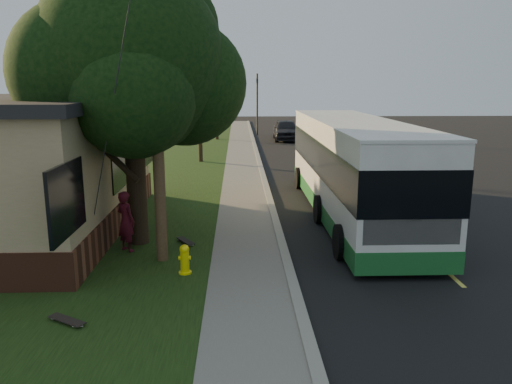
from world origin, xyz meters
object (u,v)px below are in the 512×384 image
dumpster (37,183)px  transit_bus (353,165)px  skateboard_main (186,241)px  skateboard_spare (67,320)px  bare_tree_far (217,116)px  leafy_tree (132,65)px  skateboarder (126,221)px  traffic_signal (257,100)px  utility_pole (155,85)px  fire_hydrant (185,259)px  bare_tree_near (200,127)px  distant_car (286,130)px

dumpster → transit_bus: bearing=-13.2°
skateboard_main → skateboard_spare: size_ratio=0.99×
bare_tree_far → skateboard_spare: (-1.65, -32.56, -1.87)m
leafy_tree → skateboard_spare: size_ratio=9.11×
bare_tree_far → skateboard_main: bearing=-89.6°
skateboard_main → dumpster: 9.10m
skateboarder → skateboard_spare: size_ratio=2.00×
traffic_signal → skateboard_spare: 37.04m
dumpster → skateboard_spare: bearing=-66.4°
utility_pole → fire_hydrant: bearing=-54.6°
transit_bus → skateboard_spare: bearing=-132.2°
skateboard_main → traffic_signal: bearing=84.0°
utility_pole → leafy_tree: bearing=117.6°
utility_pole → bare_tree_near: size_ratio=2.11×
traffic_signal → distant_car: size_ratio=1.09×
dumpster → skateboard_main: bearing=-42.7°
traffic_signal → skateboard_main: (-3.33, -31.61, -3.03)m
utility_pole → bare_tree_far: (0.31, 29.01, -2.63)m
leafy_tree → bare_tree_near: bearing=87.5°
skateboard_main → distant_car: distant_car is taller
fire_hydrant → dumpster: bearing=128.9°
fire_hydrant → transit_bus: 7.96m
traffic_signal → skateboarder: (-4.90, -32.23, -2.24)m
fire_hydrant → skateboarder: skateboarder is taller
leafy_tree → traffic_signal: 31.76m
fire_hydrant → leafy_tree: leafy_tree is taller
transit_bus → distant_car: (-0.08, 24.07, -0.96)m
utility_pole → dumpster: (-6.19, 7.56, -3.95)m
leafy_tree → transit_bus: bearing=23.4°
utility_pole → skateboard_main: 4.74m
traffic_signal → skateboarder: traffic_signal is taller
skateboarder → skateboard_spare: skateboarder is taller
leafy_tree → skateboarder: leafy_tree is taller
skateboard_spare → dumpster: bearing=113.6°
skateboard_spare → skateboard_main: bearing=69.8°
bare_tree_far → skateboard_main: (0.17, -27.61, -1.87)m
fire_hydrant → transit_bus: transit_bus is taller
traffic_signal → dumpster: traffic_signal is taller
traffic_signal → skateboard_spare: (-5.15, -36.56, -3.03)m
skateboarder → distant_car: skateboarder is taller
skateboard_spare → distant_car: distant_car is taller
traffic_signal → skateboarder: 32.67m
fire_hydrant → utility_pole: 4.37m
skateboarder → skateboard_main: skateboarder is taller
bare_tree_far → dumpster: 22.45m
skateboard_spare → distant_car: bearing=77.1°
bare_tree_near → dumpster: size_ratio=2.91×
transit_bus → skateboard_main: transit_bus is taller
bare_tree_near → traffic_signal: size_ratio=0.78×
bare_tree_far → distant_car: bearing=-2.6°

